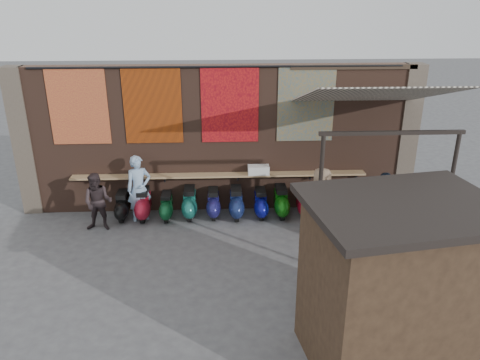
# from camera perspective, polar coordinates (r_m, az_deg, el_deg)

# --- Properties ---
(ground) EXTENTS (70.00, 70.00, 0.00)m
(ground) POSITION_cam_1_polar(r_m,az_deg,el_deg) (11.12, -2.31, -9.05)
(ground) COLOR #474749
(ground) RESTS_ON ground
(brick_wall) EXTENTS (10.00, 0.40, 4.00)m
(brick_wall) POSITION_cam_1_polar(r_m,az_deg,el_deg) (12.80, -2.58, 4.96)
(brick_wall) COLOR brown
(brick_wall) RESTS_ON ground
(pier_left) EXTENTS (0.50, 0.50, 4.00)m
(pier_left) POSITION_cam_1_polar(r_m,az_deg,el_deg) (13.81, -24.76, 4.21)
(pier_left) COLOR #4C4238
(pier_left) RESTS_ON ground
(pier_right) EXTENTS (0.50, 0.50, 4.00)m
(pier_right) POSITION_cam_1_polar(r_m,az_deg,el_deg) (13.83, 19.60, 4.98)
(pier_right) COLOR #4C4238
(pier_right) RESTS_ON ground
(eating_counter) EXTENTS (8.00, 0.32, 0.05)m
(eating_counter) POSITION_cam_1_polar(r_m,az_deg,el_deg) (12.74, -2.50, 0.60)
(eating_counter) COLOR #9E7A51
(eating_counter) RESTS_ON brick_wall
(shelf_box) EXTENTS (0.57, 0.29, 0.24)m
(shelf_box) POSITION_cam_1_polar(r_m,az_deg,el_deg) (12.71, 2.27, 1.24)
(shelf_box) COLOR white
(shelf_box) RESTS_ON eating_counter
(tapestry_redgold) EXTENTS (1.50, 0.02, 2.00)m
(tapestry_redgold) POSITION_cam_1_polar(r_m,az_deg,el_deg) (12.84, -19.11, 8.46)
(tapestry_redgold) COLOR maroon
(tapestry_redgold) RESTS_ON brick_wall
(tapestry_sun) EXTENTS (1.50, 0.02, 2.00)m
(tapestry_sun) POSITION_cam_1_polar(r_m,az_deg,el_deg) (12.45, -10.59, 8.89)
(tapestry_sun) COLOR #DD4D0D
(tapestry_sun) RESTS_ON brick_wall
(tapestry_orange) EXTENTS (1.50, 0.02, 2.00)m
(tapestry_orange) POSITION_cam_1_polar(r_m,az_deg,el_deg) (12.34, -1.24, 9.14)
(tapestry_orange) COLOR red
(tapestry_orange) RESTS_ON brick_wall
(tapestry_multi) EXTENTS (1.50, 0.02, 2.00)m
(tapestry_multi) POSITION_cam_1_polar(r_m,az_deg,el_deg) (12.55, 8.04, 9.15)
(tapestry_multi) COLOR #205678
(tapestry_multi) RESTS_ON brick_wall
(hang_rail) EXTENTS (9.50, 0.06, 0.06)m
(hang_rail) POSITION_cam_1_polar(r_m,az_deg,el_deg) (12.15, -2.73, 13.62)
(hang_rail) COLOR black
(hang_rail) RESTS_ON brick_wall
(scooter_stool_0) EXTENTS (0.35, 0.78, 0.74)m
(scooter_stool_0) POSITION_cam_1_polar(r_m,az_deg,el_deg) (13.02, -14.12, -3.09)
(scooter_stool_0) COLOR black
(scooter_stool_0) RESTS_ON ground
(scooter_stool_1) EXTENTS (0.39, 0.86, 0.82)m
(scooter_stool_1) POSITION_cam_1_polar(r_m,az_deg,el_deg) (12.89, -11.69, -2.93)
(scooter_stool_1) COLOR #A4152B
(scooter_stool_1) RESTS_ON ground
(scooter_stool_2) EXTENTS (0.34, 0.76, 0.72)m
(scooter_stool_2) POSITION_cam_1_polar(r_m,az_deg,el_deg) (12.77, -8.94, -3.21)
(scooter_stool_2) COLOR #0E4724
(scooter_stool_2) RESTS_ON ground
(scooter_stool_3) EXTENTS (0.39, 0.86, 0.82)m
(scooter_stool_3) POSITION_cam_1_polar(r_m,az_deg,el_deg) (12.77, -6.16, -2.82)
(scooter_stool_3) COLOR #165A51
(scooter_stool_3) RESTS_ON ground
(scooter_stool_4) EXTENTS (0.36, 0.80, 0.76)m
(scooter_stool_4) POSITION_cam_1_polar(r_m,az_deg,el_deg) (12.76, -3.26, -2.89)
(scooter_stool_4) COLOR navy
(scooter_stool_4) RESTS_ON ground
(scooter_stool_5) EXTENTS (0.39, 0.87, 0.82)m
(scooter_stool_5) POSITION_cam_1_polar(r_m,az_deg,el_deg) (12.69, -0.46, -2.84)
(scooter_stool_5) COLOR navy
(scooter_stool_5) RESTS_ON ground
(scooter_stool_6) EXTENTS (0.36, 0.80, 0.76)m
(scooter_stool_6) POSITION_cam_1_polar(r_m,az_deg,el_deg) (12.76, 2.54, -2.88)
(scooter_stool_6) COLOR navy
(scooter_stool_6) RESTS_ON ground
(scooter_stool_7) EXTENTS (0.39, 0.86, 0.82)m
(scooter_stool_7) POSITION_cam_1_polar(r_m,az_deg,el_deg) (12.83, 5.02, -2.66)
(scooter_stool_7) COLOR #0D560C
(scooter_stool_7) RESTS_ON ground
(scooter_stool_8) EXTENTS (0.34, 0.75, 0.71)m
(scooter_stool_8) POSITION_cam_1_polar(r_m,az_deg,el_deg) (12.94, 7.71, -2.81)
(scooter_stool_8) COLOR #B30D25
(scooter_stool_8) RESTS_ON ground
(scooter_stool_9) EXTENTS (0.33, 0.74, 0.70)m
(scooter_stool_9) POSITION_cam_1_polar(r_m,az_deg,el_deg) (13.11, 10.62, -2.70)
(scooter_stool_9) COLOR navy
(scooter_stool_9) RESTS_ON ground
(diner_left) EXTENTS (0.77, 0.65, 1.80)m
(diner_left) POSITION_cam_1_polar(r_m,az_deg,el_deg) (12.67, -12.21, -1.01)
(diner_left) COLOR #8DACCD
(diner_left) RESTS_ON ground
(diner_right) EXTENTS (0.79, 0.64, 1.54)m
(diner_right) POSITION_cam_1_polar(r_m,az_deg,el_deg) (12.42, -16.91, -2.61)
(diner_right) COLOR #33272A
(diner_right) RESTS_ON ground
(shopper_navy) EXTENTS (1.11, 0.59, 1.80)m
(shopper_navy) POSITION_cam_1_polar(r_m,az_deg,el_deg) (11.79, 17.06, -3.26)
(shopper_navy) COLOR #162132
(shopper_navy) RESTS_ON ground
(shopper_grey) EXTENTS (1.26, 1.14, 1.70)m
(shopper_grey) POSITION_cam_1_polar(r_m,az_deg,el_deg) (11.54, 19.49, -4.39)
(shopper_grey) COLOR #525156
(shopper_grey) RESTS_ON ground
(shopper_tan) EXTENTS (0.99, 1.02, 1.77)m
(shopper_tan) POSITION_cam_1_polar(r_m,az_deg,el_deg) (11.82, 9.77, -2.59)
(shopper_tan) COLOR #8D7359
(shopper_tan) RESTS_ON ground
(market_stall) EXTENTS (2.80, 2.28, 2.74)m
(market_stall) POSITION_cam_1_polar(r_m,az_deg,el_deg) (7.92, 18.24, -12.53)
(market_stall) COLOR black
(market_stall) RESTS_ON ground
(stall_roof) EXTENTS (3.15, 2.61, 0.12)m
(stall_roof) POSITION_cam_1_polar(r_m,az_deg,el_deg) (7.24, 19.55, -3.07)
(stall_roof) COLOR black
(stall_roof) RESTS_ON market_stall
(stall_sign) EXTENTS (1.19, 0.23, 0.50)m
(stall_sign) POSITION_cam_1_polar(r_m,az_deg,el_deg) (8.35, 15.48, -5.43)
(stall_sign) COLOR gold
(stall_sign) RESTS_ON market_stall
(stall_shelf) EXTENTS (2.09, 0.43, 0.06)m
(stall_shelf) POSITION_cam_1_polar(r_m,az_deg,el_deg) (8.83, 14.84, -11.15)
(stall_shelf) COLOR #473321
(stall_shelf) RESTS_ON market_stall
(awning_canvas) EXTENTS (3.20, 3.28, 0.97)m
(awning_canvas) POSITION_cam_1_polar(r_m,az_deg,el_deg) (11.24, 15.77, 9.96)
(awning_canvas) COLOR beige
(awning_canvas) RESTS_ON brick_wall
(awning_ledger) EXTENTS (3.30, 0.08, 0.12)m
(awning_ledger) POSITION_cam_1_polar(r_m,az_deg,el_deg) (12.67, 13.75, 13.25)
(awning_ledger) COLOR #33261C
(awning_ledger) RESTS_ON brick_wall
(awning_header) EXTENTS (3.00, 0.08, 0.08)m
(awning_header) POSITION_cam_1_polar(r_m,az_deg,el_deg) (9.97, 18.09, 5.49)
(awning_header) COLOR black
(awning_header) RESTS_ON awning_post_left
(awning_post_left) EXTENTS (0.09, 0.09, 3.10)m
(awning_post_left) POSITION_cam_1_polar(r_m,az_deg,el_deg) (10.09, 9.62, -2.80)
(awning_post_left) COLOR black
(awning_post_left) RESTS_ON ground
(awning_post_right) EXTENTS (0.09, 0.09, 3.10)m
(awning_post_right) POSITION_cam_1_polar(r_m,az_deg,el_deg) (11.03, 23.99, -2.30)
(awning_post_right) COLOR black
(awning_post_right) RESTS_ON ground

